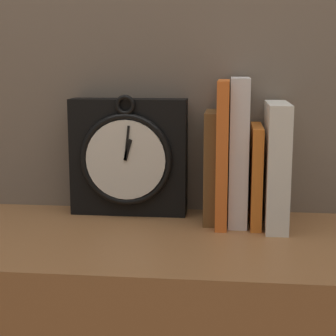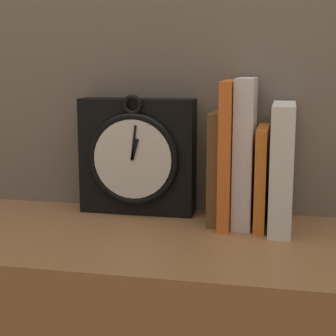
{
  "view_description": "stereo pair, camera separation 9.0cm",
  "coord_description": "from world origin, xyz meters",
  "px_view_note": "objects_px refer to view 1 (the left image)",
  "views": [
    {
      "loc": [
        0.1,
        -0.88,
        1.21
      ],
      "look_at": [
        0.0,
        0.0,
        1.04
      ],
      "focal_mm": 60.0,
      "sensor_mm": 36.0,
      "label": 1
    },
    {
      "loc": [
        0.19,
        -0.87,
        1.21
      ],
      "look_at": [
        0.0,
        0.0,
        1.04
      ],
      "focal_mm": 60.0,
      "sensor_mm": 36.0,
      "label": 2
    }
  ],
  "objects_px": {
    "book_slot1_orange": "(223,152)",
    "book_slot3_orange": "(256,175)",
    "book_slot2_white": "(239,151)",
    "book_slot0_brown": "(211,166)",
    "book_slot4_white": "(276,165)",
    "clock": "(129,157)"
  },
  "relations": [
    {
      "from": "book_slot3_orange",
      "to": "book_slot4_white",
      "type": "height_order",
      "value": "book_slot4_white"
    },
    {
      "from": "book_slot2_white",
      "to": "book_slot4_white",
      "type": "bearing_deg",
      "value": -13.07
    },
    {
      "from": "clock",
      "to": "book_slot0_brown",
      "type": "height_order",
      "value": "clock"
    },
    {
      "from": "book_slot2_white",
      "to": "book_slot1_orange",
      "type": "bearing_deg",
      "value": -164.77
    },
    {
      "from": "book_slot2_white",
      "to": "book_slot3_orange",
      "type": "xyz_separation_m",
      "value": [
        0.03,
        -0.01,
        -0.04
      ]
    },
    {
      "from": "clock",
      "to": "book_slot3_orange",
      "type": "xyz_separation_m",
      "value": [
        0.24,
        -0.03,
        -0.02
      ]
    },
    {
      "from": "book_slot1_orange",
      "to": "book_slot3_orange",
      "type": "relative_size",
      "value": 1.45
    },
    {
      "from": "book_slot1_orange",
      "to": "book_slot2_white",
      "type": "bearing_deg",
      "value": 15.23
    },
    {
      "from": "clock",
      "to": "book_slot2_white",
      "type": "distance_m",
      "value": 0.21
    },
    {
      "from": "book_slot0_brown",
      "to": "book_slot3_orange",
      "type": "height_order",
      "value": "book_slot0_brown"
    },
    {
      "from": "book_slot3_orange",
      "to": "book_slot4_white",
      "type": "relative_size",
      "value": 0.81
    },
    {
      "from": "book_slot0_brown",
      "to": "book_slot4_white",
      "type": "relative_size",
      "value": 0.92
    },
    {
      "from": "clock",
      "to": "book_slot4_white",
      "type": "relative_size",
      "value": 1.05
    },
    {
      "from": "book_slot1_orange",
      "to": "book_slot2_white",
      "type": "relative_size",
      "value": 0.98
    },
    {
      "from": "clock",
      "to": "book_slot3_orange",
      "type": "height_order",
      "value": "clock"
    },
    {
      "from": "book_slot1_orange",
      "to": "book_slot3_orange",
      "type": "distance_m",
      "value": 0.07
    },
    {
      "from": "clock",
      "to": "book_slot1_orange",
      "type": "relative_size",
      "value": 0.9
    },
    {
      "from": "clock",
      "to": "book_slot0_brown",
      "type": "relative_size",
      "value": 1.14
    },
    {
      "from": "book_slot1_orange",
      "to": "book_slot3_orange",
      "type": "bearing_deg",
      "value": 2.2
    },
    {
      "from": "book_slot1_orange",
      "to": "book_slot2_white",
      "type": "height_order",
      "value": "book_slot2_white"
    },
    {
      "from": "book_slot4_white",
      "to": "book_slot0_brown",
      "type": "bearing_deg",
      "value": 169.96
    },
    {
      "from": "clock",
      "to": "book_slot1_orange",
      "type": "xyz_separation_m",
      "value": [
        0.18,
        -0.04,
        0.02
      ]
    }
  ]
}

